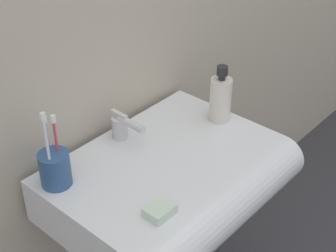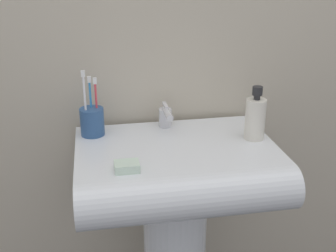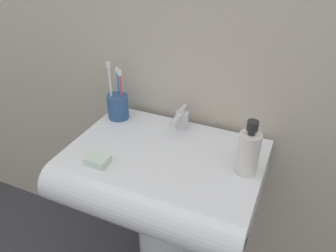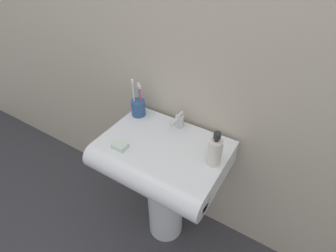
% 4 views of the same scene
% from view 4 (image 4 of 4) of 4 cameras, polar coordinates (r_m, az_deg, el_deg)
% --- Properties ---
extents(ground_plane, '(6.00, 6.00, 0.00)m').
position_cam_4_polar(ground_plane, '(1.88, -0.47, -21.03)').
color(ground_plane, '#38383D').
rests_on(ground_plane, ground).
extents(wall_back, '(5.00, 0.05, 2.40)m').
position_cam_4_polar(wall_back, '(1.25, 5.53, 18.56)').
color(wall_back, '#B7AD99').
rests_on(wall_back, ground).
extents(sink_pedestal, '(0.21, 0.21, 0.62)m').
position_cam_4_polar(sink_pedestal, '(1.62, -0.53, -15.39)').
color(sink_pedestal, white).
rests_on(sink_pedestal, ground).
extents(sink_basin, '(0.62, 0.46, 0.13)m').
position_cam_4_polar(sink_basin, '(1.31, -1.79, -7.03)').
color(sink_basin, white).
rests_on(sink_basin, sink_pedestal).
extents(faucet, '(0.04, 0.12, 0.08)m').
position_cam_4_polar(faucet, '(1.36, 2.29, 1.11)').
color(faucet, silver).
rests_on(faucet, sink_basin).
extents(toothbrush_cup, '(0.08, 0.08, 0.22)m').
position_cam_4_polar(toothbrush_cup, '(1.46, -6.48, 4.08)').
color(toothbrush_cup, '#2D5184').
rests_on(toothbrush_cup, sink_basin).
extents(soap_bottle, '(0.06, 0.06, 0.17)m').
position_cam_4_polar(soap_bottle, '(1.16, 10.16, -5.43)').
color(soap_bottle, silver).
rests_on(soap_bottle, sink_basin).
extents(bar_soap, '(0.07, 0.05, 0.02)m').
position_cam_4_polar(bar_soap, '(1.28, -10.42, -4.26)').
color(bar_soap, silver).
rests_on(bar_soap, sink_basin).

